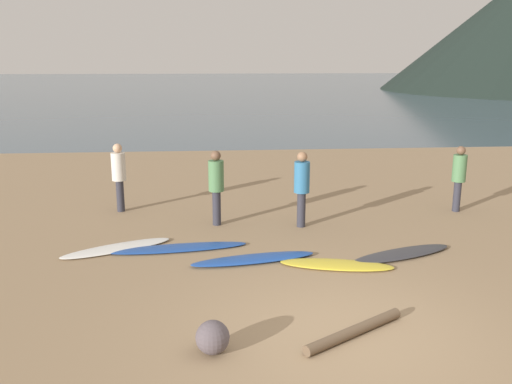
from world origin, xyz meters
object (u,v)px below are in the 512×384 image
at_px(surfboard_2, 254,259).
at_px(surfboard_4, 402,254).
at_px(beach_rock_near, 213,337).
at_px(surfboard_3, 337,265).
at_px(person_1, 302,183).
at_px(surfboard_1, 178,248).
at_px(driftwood_log, 355,331).
at_px(surfboard_0, 117,248).
at_px(person_3, 119,172).
at_px(person_0, 459,173).
at_px(person_2, 216,182).

distance_m(surfboard_2, surfboard_4, 2.79).
height_order(surfboard_2, beach_rock_near, beach_rock_near).
distance_m(surfboard_3, person_1, 2.57).
bearing_deg(surfboard_1, driftwood_log, -61.82).
relative_size(surfboard_2, beach_rock_near, 5.39).
distance_m(surfboard_4, driftwood_log, 3.33).
xyz_separation_m(surfboard_4, beach_rock_near, (-3.55, -3.16, 0.17)).
xyz_separation_m(surfboard_0, person_3, (-0.34, 2.75, 0.93)).
distance_m(person_0, person_2, 5.78).
bearing_deg(person_2, beach_rock_near, 146.53).
bearing_deg(person_0, surfboard_0, 37.12).
bearing_deg(person_2, person_0, -115.97).
bearing_deg(surfboard_2, person_1, 48.03).
distance_m(surfboard_1, surfboard_3, 3.06).
relative_size(driftwood_log, beach_rock_near, 4.03).
bearing_deg(driftwood_log, surfboard_0, 135.21).
height_order(surfboard_1, beach_rock_near, beach_rock_near).
bearing_deg(surfboard_1, person_3, 111.08).
relative_size(surfboard_0, surfboard_3, 1.07).
height_order(surfboard_0, surfboard_3, surfboard_0).
relative_size(surfboard_1, person_1, 1.61).
height_order(surfboard_0, driftwood_log, driftwood_log).
height_order(surfboard_3, beach_rock_near, beach_rock_near).
bearing_deg(person_0, surfboard_1, 40.42).
bearing_deg(surfboard_1, surfboard_0, 168.62).
bearing_deg(surfboard_4, person_0, 30.33).
xyz_separation_m(surfboard_4, driftwood_log, (-1.67, -2.89, 0.03)).
distance_m(person_0, person_1, 4.02).
bearing_deg(surfboard_0, beach_rock_near, -92.16).
relative_size(surfboard_1, beach_rock_near, 6.20).
height_order(person_2, person_3, person_2).
relative_size(surfboard_4, driftwood_log, 1.25).
distance_m(surfboard_2, person_3, 4.71).
height_order(surfboard_3, person_1, person_1).
xyz_separation_m(person_0, person_2, (-5.75, -0.62, 0.05)).
distance_m(person_3, driftwood_log, 7.64).
xyz_separation_m(surfboard_0, beach_rock_near, (1.81, -3.95, 0.18)).
height_order(surfboard_4, driftwood_log, driftwood_log).
relative_size(surfboard_2, driftwood_log, 1.34).
bearing_deg(driftwood_log, person_2, 108.84).
bearing_deg(beach_rock_near, surfboard_1, 99.38).
xyz_separation_m(surfboard_3, person_3, (-4.36, 3.96, 0.93)).
bearing_deg(beach_rock_near, surfboard_3, 51.14).
distance_m(person_1, person_2, 1.85).
distance_m(person_2, person_3, 2.62).
height_order(surfboard_2, surfboard_4, surfboard_2).
xyz_separation_m(surfboard_0, surfboard_3, (4.02, -1.20, -0.00)).
relative_size(surfboard_3, beach_rock_near, 4.67).
bearing_deg(surfboard_3, person_2, 141.11).
bearing_deg(surfboard_0, surfboard_4, -35.15).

